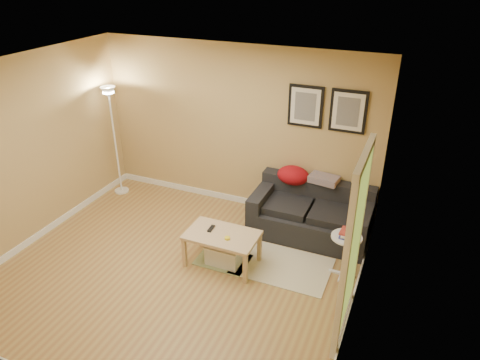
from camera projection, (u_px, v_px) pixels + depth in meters
The scene contains 24 objects.
floor at pixel (176, 271), 5.80m from camera, with size 4.50×4.50×0.00m, color #A48446.
ceiling at pixel (160, 73), 4.62m from camera, with size 4.50×4.50×0.00m, color white.
wall_back at pixel (236, 129), 6.85m from camera, with size 4.50×4.50×0.00m, color tan.
wall_front at pixel (40, 287), 3.57m from camera, with size 4.50×4.50×0.00m, color tan.
wall_left at pixel (26, 153), 6.00m from camera, with size 4.00×4.00×0.00m, color tan.
wall_right at pixel (363, 223), 4.43m from camera, with size 4.00×4.00×0.00m, color tan.
baseboard_back at pixel (236, 199), 7.41m from camera, with size 4.50×0.02×0.10m, color white.
baseboard_left at pixel (45, 231), 6.56m from camera, with size 0.02×4.00×0.10m, color white.
baseboard_right at pixel (348, 316), 5.00m from camera, with size 0.02×4.00×0.10m, color white.
sofa at pixel (311, 212), 6.40m from camera, with size 1.70×0.90×0.75m, color black, non-canonical shape.
red_throw at pixel (293, 175), 6.59m from camera, with size 0.48×0.36×0.28m, color maroon, non-canonical shape.
plaid_throw at pixel (324, 179), 6.45m from camera, with size 0.42×0.26×0.10m, color tan, non-canonical shape.
framed_print_left at pixel (306, 106), 6.23m from camera, with size 0.50×0.04×0.60m, color black, non-canonical shape.
framed_print_right at pixel (348, 111), 6.02m from camera, with size 0.50×0.04×0.60m, color black, non-canonical shape.
area_rug at pixel (283, 266), 5.88m from camera, with size 1.25×0.85×0.01m, color beige.
green_runner at pixel (223, 260), 6.00m from camera, with size 0.70×0.50×0.01m, color #668C4C.
coffee_table at pixel (222, 249), 5.84m from camera, with size 0.94×0.57×0.47m, color tan, non-canonical shape.
remote_control at pixel (211, 228), 5.83m from camera, with size 0.05×0.16×0.02m, color black.
tape_roll at pixel (227, 238), 5.62m from camera, with size 0.07×0.07×0.03m, color yellow.
storage_bin at pixel (225, 254), 5.89m from camera, with size 0.46×0.34×0.29m, color white, non-canonical shape.
side_table at pixel (344, 256), 5.60m from camera, with size 0.39×0.39×0.59m, color white, non-canonical shape.
book_stack at pixel (347, 233), 5.46m from camera, with size 0.17×0.23×0.07m, color #313893, non-canonical shape.
floor_lamp at pixel (116, 145), 7.36m from camera, with size 0.24×0.24×1.87m, color white, non-canonical shape.
doorway at pixel (352, 252), 4.45m from camera, with size 0.12×1.01×2.13m, color white, non-canonical shape.
Camera 1 is at (2.58, -3.93, 3.69)m, focal length 33.03 mm.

